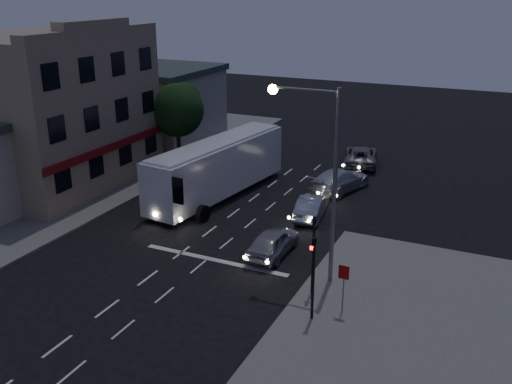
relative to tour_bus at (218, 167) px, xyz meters
The scene contains 15 objects.
ground 10.79m from the tour_bus, 77.50° to the right, with size 120.00×120.00×0.00m, color black.
sidewalk_far 11.13m from the tour_bus, 167.62° to the right, with size 12.00×50.00×0.12m, color slate.
road_markings 8.15m from the tour_bus, 63.05° to the right, with size 8.00×30.55×0.01m.
tour_bus is the anchor object (origin of this frame).
car_suv 9.46m from the tour_bus, 44.38° to the right, with size 1.65×4.11×1.40m, color #B3B3B7.
car_sedan_a 6.98m from the tour_bus, ahead, with size 1.42×4.07×1.34m, color #B4B5C6.
car_sedan_b 8.28m from the tour_bus, 31.76° to the left, with size 2.12×5.22×1.51m, color silver.
car_sedan_c 12.66m from the tour_bus, 57.89° to the left, with size 2.42×5.24×1.46m, color gray.
traffic_signal_main 13.77m from the tour_bus, 44.05° to the right, with size 0.25×0.35×4.10m.
traffic_signal_side 15.68m from the tour_bus, 47.47° to the right, with size 0.18×0.15×4.10m.
regulatory_sign 15.71m from the tour_bus, 42.40° to the right, with size 0.45×0.12×2.20m.
streetlight 13.16m from the tour_bus, 40.22° to the right, with size 3.32×0.44×9.00m.
main_building 12.31m from the tour_bus, 168.61° to the right, with size 10.12×12.00×11.00m.
low_building_north 14.85m from the tour_bus, 139.27° to the left, with size 9.40×9.40×6.50m.
street_tree 7.93m from the tour_bus, 141.67° to the left, with size 4.00×4.00×6.20m.
Camera 1 is at (14.75, -20.67, 13.10)m, focal length 40.00 mm.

